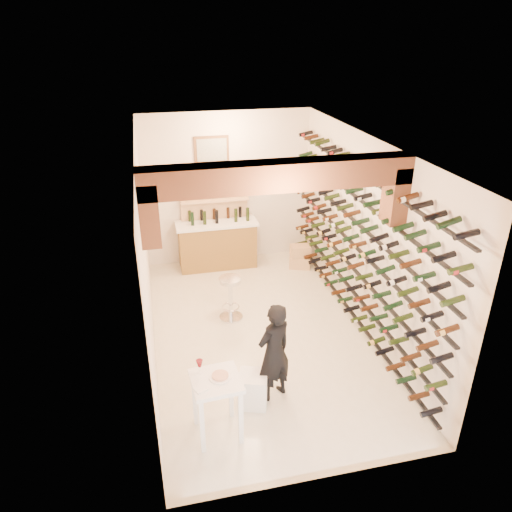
{
  "coord_description": "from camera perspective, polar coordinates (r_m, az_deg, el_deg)",
  "views": [
    {
      "loc": [
        -1.6,
        -6.65,
        4.72
      ],
      "look_at": [
        0.0,
        0.3,
        1.3
      ],
      "focal_mm": 33.99,
      "sensor_mm": 36.0,
      "label": 1
    }
  ],
  "objects": [
    {
      "name": "ground",
      "position": [
        8.31,
        0.47,
        -8.99
      ],
      "size": [
        6.0,
        6.0,
        0.0
      ],
      "primitive_type": "plane",
      "color": "beige",
      "rests_on": "ground"
    },
    {
      "name": "room_shell",
      "position": [
        7.04,
        1.02,
        5.07
      ],
      "size": [
        3.52,
        6.02,
        3.21
      ],
      "color": "beige",
      "rests_on": "ground"
    },
    {
      "name": "wine_rack",
      "position": [
        8.01,
        11.24,
        1.76
      ],
      "size": [
        0.32,
        5.7,
        2.56
      ],
      "color": "black",
      "rests_on": "ground"
    },
    {
      "name": "back_counter",
      "position": [
        10.28,
        -4.56,
        1.49
      ],
      "size": [
        1.7,
        0.62,
        1.29
      ],
      "color": "olive",
      "rests_on": "ground"
    },
    {
      "name": "back_shelving",
      "position": [
        10.26,
        -4.89,
        5.27
      ],
      "size": [
        1.4,
        0.31,
        2.73
      ],
      "color": "#DFAF7D",
      "rests_on": "ground"
    },
    {
      "name": "tasting_table",
      "position": [
        6.14,
        -4.71,
        -15.35
      ],
      "size": [
        0.63,
        0.63,
        1.04
      ],
      "rotation": [
        0.0,
        0.0,
        0.07
      ],
      "color": "white",
      "rests_on": "ground"
    },
    {
      "name": "white_stool",
      "position": [
        6.83,
        -0.35,
        -15.39
      ],
      "size": [
        0.48,
        0.48,
        0.47
      ],
      "primitive_type": "cube",
      "rotation": [
        0.0,
        0.0,
        -0.31
      ],
      "color": "white",
      "rests_on": "ground"
    },
    {
      "name": "person",
      "position": [
        6.64,
        2.14,
        -11.24
      ],
      "size": [
        0.64,
        0.56,
        1.48
      ],
      "primitive_type": "imported",
      "rotation": [
        0.0,
        0.0,
        3.6
      ],
      "color": "black",
      "rests_on": "ground"
    },
    {
      "name": "chrome_barstool",
      "position": [
        8.46,
        -3.01,
        -4.63
      ],
      "size": [
        0.41,
        0.41,
        0.8
      ],
      "rotation": [
        0.0,
        0.0,
        0.31
      ],
      "color": "silver",
      "rests_on": "ground"
    },
    {
      "name": "crate_lower",
      "position": [
        10.41,
        5.18,
        -0.65
      ],
      "size": [
        0.52,
        0.44,
        0.26
      ],
      "primitive_type": "cube",
      "rotation": [
        0.0,
        0.0,
        -0.35
      ],
      "color": "tan",
      "rests_on": "ground"
    },
    {
      "name": "crate_upper",
      "position": [
        10.3,
        5.23,
        0.6
      ],
      "size": [
        0.44,
        0.32,
        0.24
      ],
      "primitive_type": "cube",
      "rotation": [
        0.0,
        0.0,
        -0.1
      ],
      "color": "tan",
      "rests_on": "crate_lower"
    }
  ]
}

